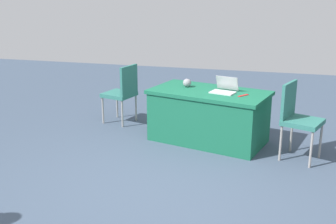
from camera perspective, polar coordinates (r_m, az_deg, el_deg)
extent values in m
plane|color=#3D4C60|center=(4.45, -1.57, -11.52)|extent=(14.40, 14.40, 0.00)
cube|color=#196647|center=(5.80, 5.67, 2.66)|extent=(1.76, 1.22, 0.05)
cube|color=#196647|center=(5.90, 5.57, -0.79)|extent=(1.69, 1.17, 0.68)
cylinder|color=#9E9993|center=(6.75, -8.88, 0.22)|extent=(0.03, 0.03, 0.43)
cylinder|color=#9E9993|center=(7.03, -6.97, 0.98)|extent=(0.03, 0.03, 0.43)
cylinder|color=#9E9993|center=(6.52, -6.27, -0.25)|extent=(0.03, 0.03, 0.43)
cylinder|color=#9E9993|center=(6.82, -4.40, 0.56)|extent=(0.03, 0.03, 0.43)
cube|color=#2D7066|center=(6.71, -6.70, 2.41)|extent=(0.54, 0.54, 0.06)
cube|color=#2D7066|center=(6.54, -5.36, 4.37)|extent=(0.14, 0.41, 0.45)
cylinder|color=#9E9993|center=(5.65, 20.13, -3.70)|extent=(0.03, 0.03, 0.47)
cylinder|color=#9E9993|center=(5.31, 18.97, -4.90)|extent=(0.03, 0.03, 0.47)
cylinder|color=#9E9993|center=(5.76, 16.51, -3.00)|extent=(0.03, 0.03, 0.47)
cylinder|color=#9E9993|center=(5.42, 15.14, -4.13)|extent=(0.03, 0.03, 0.47)
cube|color=#2D7066|center=(5.45, 17.93, -1.32)|extent=(0.57, 0.57, 0.06)
cube|color=#2D7066|center=(5.44, 16.17, 1.61)|extent=(0.18, 0.41, 0.45)
cube|color=silver|center=(5.69, 7.48, 2.67)|extent=(0.37, 0.30, 0.02)
cube|color=#B7B7BC|center=(5.80, 8.09, 3.94)|extent=(0.32, 0.16, 0.19)
sphere|color=gray|center=(5.99, 2.63, 4.00)|extent=(0.12, 0.12, 0.12)
cube|color=red|center=(5.59, 10.25, 2.24)|extent=(0.14, 0.17, 0.01)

